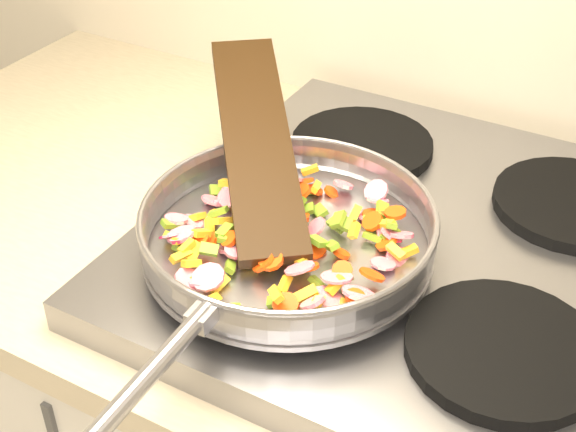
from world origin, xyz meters
The scene contains 8 objects.
cooktop centered at (-0.70, 1.67, 0.92)m, with size 0.60×0.60×0.04m, color #939399.
grate_fl centered at (-0.84, 1.52, 0.95)m, with size 0.19×0.19×0.02m, color black.
grate_fr centered at (-0.56, 1.52, 0.95)m, with size 0.19×0.19×0.02m, color black.
grate_bl centered at (-0.84, 1.81, 0.95)m, with size 0.19×0.19×0.02m, color black.
grate_br centered at (-0.56, 1.81, 0.95)m, with size 0.19×0.19×0.02m, color black.
saute_pan centered at (-0.81, 1.55, 0.98)m, with size 0.35×0.53×0.05m.
vegetable_heap centered at (-0.81, 1.55, 0.98)m, with size 0.27×0.28×0.04m.
wooden_spatula centered at (-0.90, 1.63, 1.03)m, with size 0.34×0.08×0.02m, color black.
Camera 1 is at (-0.47, 0.95, 1.50)m, focal length 50.00 mm.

